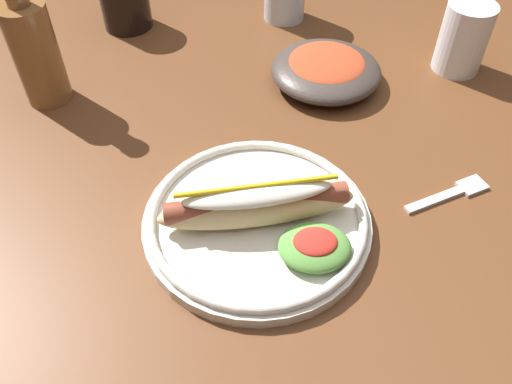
% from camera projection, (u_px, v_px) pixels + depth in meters
% --- Properties ---
extents(ground_plane, '(8.00, 8.00, 0.00)m').
position_uv_depth(ground_plane, '(265.00, 375.00, 1.29)').
color(ground_plane, '#2D2826').
extents(dining_table, '(1.25, 1.08, 0.74)m').
position_uv_depth(dining_table, '(270.00, 191.00, 0.81)').
color(dining_table, brown).
rests_on(dining_table, ground_plane).
extents(hot_dog_plate, '(0.27, 0.27, 0.08)m').
position_uv_depth(hot_dog_plate, '(260.00, 217.00, 0.63)').
color(hot_dog_plate, silver).
rests_on(hot_dog_plate, dining_table).
extents(fork, '(0.12, 0.06, 0.00)m').
position_uv_depth(fork, '(452.00, 193.00, 0.68)').
color(fork, silver).
rests_on(fork, dining_table).
extents(extra_cup, '(0.08, 0.08, 0.11)m').
position_uv_depth(extra_cup, '(464.00, 38.00, 0.83)').
color(extra_cup, white).
rests_on(extra_cup, dining_table).
extents(glass_bottle, '(0.07, 0.07, 0.23)m').
position_uv_depth(glass_bottle, '(34.00, 47.00, 0.76)').
color(glass_bottle, brown).
rests_on(glass_bottle, dining_table).
extents(side_bowl, '(0.17, 0.17, 0.05)m').
position_uv_depth(side_bowl, '(326.00, 69.00, 0.83)').
color(side_bowl, '#423833').
rests_on(side_bowl, dining_table).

